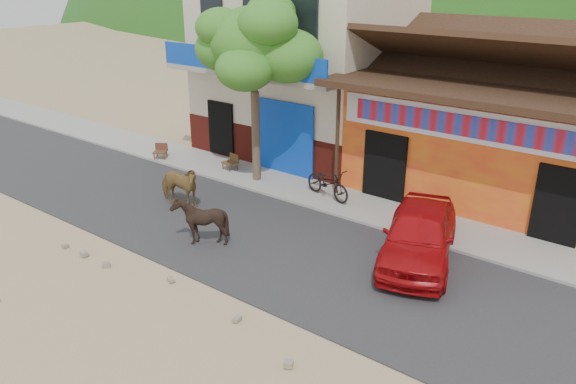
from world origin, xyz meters
name	(u,v)px	position (x,y,z in m)	size (l,w,h in m)	color
ground	(247,303)	(0.00, 0.00, 0.00)	(120.00, 120.00, 0.00)	#9E825B
road	(312,259)	(0.00, 2.50, 0.02)	(60.00, 5.00, 0.04)	#28282B
sidewalk	(379,212)	(0.00, 6.00, 0.06)	(60.00, 2.00, 0.12)	gray
dance_club	(499,137)	(2.00, 10.00, 1.80)	(8.00, 6.00, 3.60)	orange
cafe_building	(308,61)	(-5.50, 10.00, 3.50)	(7.00, 6.00, 7.00)	beige
tree	(255,92)	(-4.60, 5.80, 3.12)	(3.00, 3.00, 6.00)	#2D721E
cow_tan	(179,185)	(-5.14, 2.78, 0.70)	(0.71, 1.56, 1.32)	olive
cow_dark	(200,220)	(-2.82, 1.39, 0.70)	(1.07, 1.20, 1.32)	black
red_car	(419,234)	(2.14, 4.05, 0.74)	(1.66, 4.13, 1.41)	#AE0C10
scooter	(328,183)	(-1.79, 5.91, 0.60)	(0.63, 1.82, 0.96)	black
cafe_chair_left	(230,156)	(-6.00, 5.98, 0.62)	(0.46, 0.46, 0.99)	#473017
cafe_chair_right	(160,145)	(-8.93, 5.30, 0.63)	(0.47, 0.47, 1.01)	#4C2719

